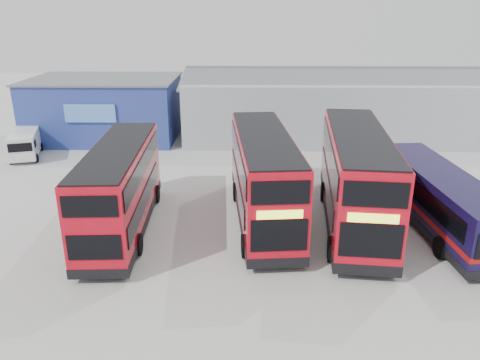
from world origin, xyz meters
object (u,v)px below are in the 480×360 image
at_px(office_block, 106,108).
at_px(double_decker_right, 355,180).
at_px(double_decker_left, 121,190).
at_px(double_decker_centre, 264,179).
at_px(panel_van, 25,143).
at_px(maintenance_shed, 358,104).
at_px(single_decker_blue, 439,201).

distance_m(office_block, double_decker_right, 24.60).
bearing_deg(office_block, double_decker_left, -71.83).
bearing_deg(double_decker_centre, panel_van, 143.29).
xyz_separation_m(double_decker_left, double_decker_centre, (7.14, 1.28, 0.16)).
relative_size(office_block, panel_van, 2.56).
xyz_separation_m(maintenance_shed, single_decker_blue, (-0.07, -19.46, -1.12)).
distance_m(maintenance_shed, single_decker_blue, 19.49).
distance_m(double_decker_right, single_decker_blue, 4.33).
distance_m(double_decker_centre, panel_van, 20.72).
distance_m(single_decker_blue, panel_van, 28.90).
distance_m(office_block, maintenance_shed, 22.09).
distance_m(office_block, single_decker_blue, 28.05).
relative_size(double_decker_left, double_decker_centre, 0.93).
bearing_deg(single_decker_blue, double_decker_right, -9.71).
xyz_separation_m(double_decker_right, panel_van, (-22.28, 11.15, -1.35)).
height_order(double_decker_centre, panel_van, double_decker_centre).
xyz_separation_m(single_decker_blue, panel_van, (-26.49, 11.55, -0.38)).
bearing_deg(double_decker_centre, double_decker_right, -8.91).
relative_size(double_decker_centre, double_decker_right, 0.95).
bearing_deg(double_decker_centre, office_block, 122.84).
distance_m(double_decker_left, panel_van, 16.06).
distance_m(maintenance_shed, double_decker_left, 25.70).
height_order(single_decker_blue, panel_van, single_decker_blue).
relative_size(double_decker_left, single_decker_blue, 0.94).
distance_m(double_decker_left, double_decker_centre, 7.25).
xyz_separation_m(office_block, double_decker_centre, (13.05, -16.75, -0.24)).
relative_size(maintenance_shed, double_decker_right, 2.58).
height_order(office_block, single_decker_blue, office_block).
distance_m(maintenance_shed, panel_van, 27.75).
bearing_deg(double_decker_left, double_decker_centre, -172.80).
relative_size(double_decker_centre, single_decker_blue, 1.01).
xyz_separation_m(double_decker_centre, single_decker_blue, (8.88, -0.71, -0.86)).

